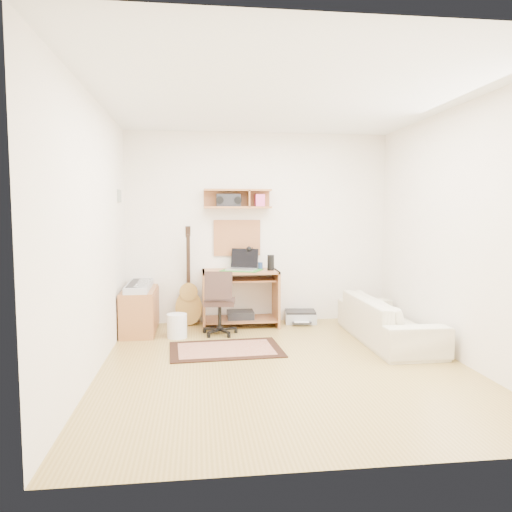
{
  "coord_description": "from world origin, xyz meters",
  "views": [
    {
      "loc": [
        -0.85,
        -4.66,
        1.52
      ],
      "look_at": [
        -0.15,
        1.05,
        1.0
      ],
      "focal_mm": 34.07,
      "sensor_mm": 36.0,
      "label": 1
    }
  ],
  "objects": [
    {
      "name": "left_wall",
      "position": [
        -1.8,
        0.0,
        1.3
      ],
      "size": [
        0.01,
        4.0,
        2.6
      ],
      "primitive_type": "cube",
      "color": "white",
      "rests_on": "ground"
    },
    {
      "name": "music_keyboard",
      "position": [
        -1.58,
        1.55,
        0.59
      ],
      "size": [
        0.28,
        0.89,
        0.08
      ],
      "primitive_type": "cube",
      "color": "#B2B5BA",
      "rests_on": "cabinet"
    },
    {
      "name": "laptop",
      "position": [
        -0.26,
        1.71,
        0.89
      ],
      "size": [
        0.49,
        0.49,
        0.29
      ],
      "primitive_type": null,
      "rotation": [
        0.0,
        0.0,
        -0.41
      ],
      "color": "silver",
      "rests_on": "desk"
    },
    {
      "name": "pencil_cup",
      "position": [
        0.0,
        1.83,
        0.8
      ],
      "size": [
        0.06,
        0.06,
        0.09
      ],
      "primitive_type": "cylinder",
      "color": "#2E498B",
      "rests_on": "desk"
    },
    {
      "name": "boombox",
      "position": [
        -0.42,
        1.87,
        1.68
      ],
      "size": [
        0.32,
        0.15,
        0.17
      ],
      "primitive_type": "cube",
      "color": "black",
      "rests_on": "wall_shelf"
    },
    {
      "name": "desk",
      "position": [
        -0.28,
        1.73,
        0.38
      ],
      "size": [
        1.0,
        0.55,
        0.75
      ],
      "primitive_type": null,
      "color": "#AB6B3C",
      "rests_on": "floor"
    },
    {
      "name": "speaker",
      "position": [
        0.12,
        1.68,
        0.85
      ],
      "size": [
        0.09,
        0.09,
        0.21
      ],
      "primitive_type": "cylinder",
      "color": "black",
      "rests_on": "desk"
    },
    {
      "name": "ceiling",
      "position": [
        0.0,
        0.0,
        2.6
      ],
      "size": [
        3.6,
        4.0,
        0.01
      ],
      "primitive_type": "cube",
      "color": "white",
      "rests_on": "ground"
    },
    {
      "name": "rug",
      "position": [
        -0.54,
        0.59,
        0.01
      ],
      "size": [
        1.27,
        0.88,
        0.02
      ],
      "primitive_type": "cube",
      "rotation": [
        0.0,
        0.0,
        0.06
      ],
      "color": "tan",
      "rests_on": "floor"
    },
    {
      "name": "floor",
      "position": [
        0.0,
        0.0,
        -0.01
      ],
      "size": [
        3.6,
        4.0,
        0.01
      ],
      "primitive_type": "cube",
      "color": "#AC8C47",
      "rests_on": "ground"
    },
    {
      "name": "back_wall",
      "position": [
        0.0,
        2.0,
        1.3
      ],
      "size": [
        3.6,
        0.01,
        2.6
      ],
      "primitive_type": "cube",
      "color": "white",
      "rests_on": "ground"
    },
    {
      "name": "wall_shelf",
      "position": [
        -0.3,
        1.88,
        1.7
      ],
      "size": [
        0.9,
        0.25,
        0.26
      ],
      "primitive_type": "cube",
      "color": "#AB6B3C",
      "rests_on": "back_wall"
    },
    {
      "name": "desk_lamp",
      "position": [
        -0.1,
        1.87,
        0.9
      ],
      "size": [
        0.1,
        0.1,
        0.31
      ],
      "primitive_type": null,
      "color": "black",
      "rests_on": "desk"
    },
    {
      "name": "guitar",
      "position": [
        -0.97,
        1.86,
        0.67
      ],
      "size": [
        0.37,
        0.24,
        1.34
      ],
      "primitive_type": null,
      "rotation": [
        0.0,
        0.0,
        0.05
      ],
      "color": "#B88938",
      "rests_on": "floor"
    },
    {
      "name": "wall_photo",
      "position": [
        -1.79,
        1.5,
        1.72
      ],
      "size": [
        0.02,
        0.2,
        0.15
      ],
      "primitive_type": "cube",
      "color": "#4C8CBF",
      "rests_on": "left_wall"
    },
    {
      "name": "cabinet",
      "position": [
        -1.58,
        1.55,
        0.28
      ],
      "size": [
        0.4,
        0.9,
        0.55
      ],
      "primitive_type": "cube",
      "color": "#AB6B3C",
      "rests_on": "floor"
    },
    {
      "name": "sofa",
      "position": [
        1.38,
        0.73,
        0.35
      ],
      "size": [
        0.52,
        1.77,
        0.69
      ],
      "primitive_type": "imported",
      "rotation": [
        0.0,
        0.0,
        1.57
      ],
      "color": "beige",
      "rests_on": "floor"
    },
    {
      "name": "task_chair",
      "position": [
        -0.58,
        1.29,
        0.41
      ],
      "size": [
        0.47,
        0.47,
        0.82
      ],
      "primitive_type": null,
      "rotation": [
        0.0,
        0.0,
        -0.12
      ],
      "color": "#32231D",
      "rests_on": "floor"
    },
    {
      "name": "waste_basket",
      "position": [
        -1.1,
        1.2,
        0.15
      ],
      "size": [
        0.28,
        0.28,
        0.29
      ],
      "primitive_type": "cylinder",
      "rotation": [
        0.0,
        0.0,
        -0.17
      ],
      "color": "white",
      "rests_on": "floor"
    },
    {
      "name": "cork_board",
      "position": [
        -0.3,
        1.98,
        1.17
      ],
      "size": [
        0.64,
        0.03,
        0.49
      ],
      "primitive_type": "cube",
      "color": "tan",
      "rests_on": "back_wall"
    },
    {
      "name": "right_wall",
      "position": [
        1.8,
        0.0,
        1.3
      ],
      "size": [
        0.01,
        4.0,
        2.6
      ],
      "primitive_type": "cube",
      "color": "white",
      "rests_on": "ground"
    },
    {
      "name": "printer",
      "position": [
        0.56,
        1.81,
        0.09
      ],
      "size": [
        0.46,
        0.37,
        0.16
      ],
      "primitive_type": "cube",
      "rotation": [
        0.0,
        0.0,
        -0.11
      ],
      "color": "#A5A8AA",
      "rests_on": "floor"
    }
  ]
}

